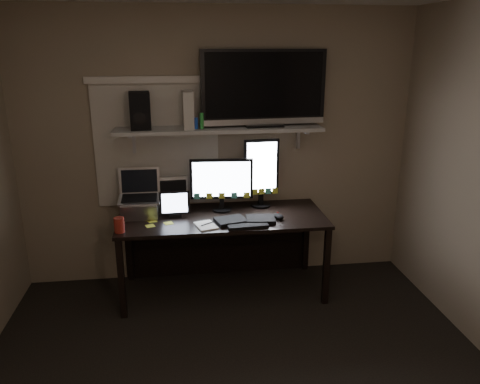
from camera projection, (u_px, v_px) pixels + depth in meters
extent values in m
plane|color=#7B6D58|center=(218.00, 149.00, 4.30)|extent=(3.60, 0.00, 3.60)
cube|color=beige|center=(157.00, 146.00, 4.20)|extent=(1.10, 0.02, 1.10)
cube|color=black|center=(222.00, 218.00, 4.11)|extent=(1.80, 0.75, 0.03)
cube|color=black|center=(219.00, 240.00, 4.55)|extent=(1.80, 0.02, 0.70)
cube|color=black|center=(121.00, 279.00, 3.79)|extent=(0.05, 0.05, 0.70)
cube|color=black|center=(326.00, 267.00, 4.01)|extent=(0.05, 0.05, 0.70)
cube|color=black|center=(129.00, 246.00, 4.43)|extent=(0.05, 0.05, 0.70)
cube|color=black|center=(306.00, 236.00, 4.64)|extent=(0.05, 0.05, 0.70)
cube|color=#A0A09C|center=(219.00, 129.00, 4.07)|extent=(1.80, 0.35, 0.03)
cube|color=black|center=(222.00, 185.00, 4.17)|extent=(0.56, 0.10, 0.49)
cube|color=black|center=(261.00, 173.00, 4.26)|extent=(0.32, 0.08, 0.64)
cube|color=black|center=(246.00, 220.00, 3.96)|extent=(0.53, 0.24, 0.03)
ellipsoid|color=black|center=(278.00, 216.00, 4.03)|extent=(0.11, 0.14, 0.04)
cube|color=white|center=(206.00, 226.00, 3.87)|extent=(0.20, 0.24, 0.01)
cube|color=black|center=(175.00, 204.00, 4.05)|extent=(0.27, 0.12, 0.23)
cube|color=black|center=(173.00, 193.00, 4.24)|extent=(0.24, 0.12, 0.30)
cube|color=#ABABB0|center=(139.00, 195.00, 4.04)|extent=(0.36, 0.29, 0.40)
cylinder|color=maroon|center=(119.00, 225.00, 3.73)|extent=(0.09, 0.09, 0.12)
cube|color=black|center=(264.00, 88.00, 4.03)|extent=(1.10, 0.27, 0.66)
cube|color=beige|center=(188.00, 110.00, 4.00)|extent=(0.09, 0.27, 0.31)
cube|color=black|center=(140.00, 111.00, 3.94)|extent=(0.19, 0.22, 0.31)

